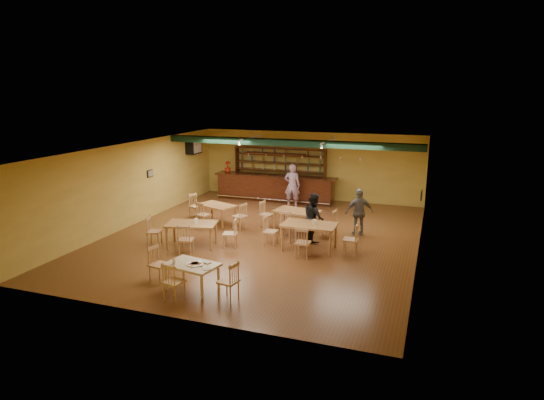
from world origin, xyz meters
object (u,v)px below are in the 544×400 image
at_px(bar_counter, 275,188).
at_px(dining_table_c, 192,235).
at_px(patron_right_a, 314,217).
at_px(dining_table_d, 309,237).
at_px(near_table, 192,277).
at_px(dining_table_a, 217,214).
at_px(patron_bar, 292,185).
at_px(dining_table_b, 297,221).

distance_m(bar_counter, dining_table_c, 6.82).
distance_m(dining_table_c, patron_right_a, 3.93).
distance_m(dining_table_c, dining_table_d, 3.68).
distance_m(dining_table_d, patron_right_a, 0.95).
distance_m(dining_table_c, near_table, 3.34).
height_order(dining_table_a, patron_right_a, patron_right_a).
bearing_deg(bar_counter, patron_right_a, -58.67).
distance_m(dining_table_c, patron_bar, 6.18).
height_order(bar_counter, dining_table_c, bar_counter).
xyz_separation_m(dining_table_b, patron_bar, (-1.20, 3.37, 0.53)).
distance_m(dining_table_b, patron_bar, 3.62).
height_order(dining_table_c, near_table, dining_table_c).
xyz_separation_m(bar_counter, dining_table_d, (3.13, -5.86, -0.15)).
bearing_deg(dining_table_a, dining_table_c, -61.25).
bearing_deg(dining_table_a, patron_right_a, 7.05).
distance_m(dining_table_b, near_table, 5.62).
xyz_separation_m(dining_table_a, dining_table_c, (0.43, -2.67, 0.04)).
distance_m(near_table, patron_bar, 8.92).
relative_size(near_table, patron_bar, 0.70).
bearing_deg(patron_bar, bar_counter, -47.34).
height_order(near_table, patron_bar, patron_bar).
bearing_deg(dining_table_b, bar_counter, 127.73).
bearing_deg(bar_counter, dining_table_a, -101.71).
xyz_separation_m(dining_table_b, near_table, (-1.06, -5.52, -0.04)).
xyz_separation_m(bar_counter, patron_bar, (1.04, -0.83, 0.34)).
height_order(dining_table_b, dining_table_d, dining_table_d).
height_order(near_table, patron_right_a, patron_right_a).
bearing_deg(dining_table_c, dining_table_b, 30.08).
xyz_separation_m(dining_table_b, dining_table_d, (0.89, -1.66, 0.03)).
xyz_separation_m(dining_table_a, patron_bar, (1.89, 3.30, 0.56)).
bearing_deg(patron_right_a, dining_table_b, 13.01).
bearing_deg(patron_right_a, dining_table_c, 85.46).
xyz_separation_m(dining_table_b, dining_table_c, (-2.67, -2.60, 0.00)).
bearing_deg(patron_bar, dining_table_d, 103.72).
relative_size(dining_table_b, patron_bar, 0.84).
relative_size(bar_counter, dining_table_a, 3.95).
relative_size(dining_table_c, near_table, 1.20).
distance_m(dining_table_b, patron_right_a, 1.21).
bearing_deg(patron_right_a, near_table, 126.50).
xyz_separation_m(bar_counter, near_table, (1.18, -9.72, -0.22)).
relative_size(bar_counter, dining_table_c, 3.57).
xyz_separation_m(dining_table_d, patron_bar, (-2.09, 5.03, 0.50)).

